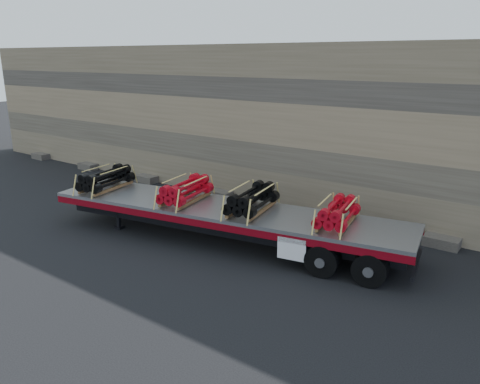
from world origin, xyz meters
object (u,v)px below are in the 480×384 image
object	(u,v)px
trailer	(223,224)
bundle_front	(106,179)
bundle_rear	(337,213)
bundle_midrear	(252,200)
bundle_midfront	(185,191)

from	to	relation	value
trailer	bundle_front	size ratio (longest dim) A/B	5.89
trailer	bundle_front	xyz separation A→B (m)	(-5.21, -0.93, 1.07)
bundle_front	bundle_rear	xyz separation A→B (m)	(9.26, 1.65, -0.03)
bundle_front	bundle_midrear	bearing A→B (deg)	0.00
trailer	bundle_midfront	distance (m)	1.87
bundle_midfront	bundle_rear	xyz separation A→B (m)	(5.57, 0.99, -0.03)
bundle_midfront	trailer	bearing A→B (deg)	-0.00
trailer	bundle_rear	xyz separation A→B (m)	(4.05, 0.72, 1.03)
trailer	bundle_midrear	world-z (taller)	bundle_midrear
bundle_midrear	trailer	bearing A→B (deg)	-180.00
bundle_midfront	bundle_front	bearing A→B (deg)	-180.00
trailer	bundle_midfront	world-z (taller)	bundle_midfront
trailer	bundle_midrear	distance (m)	1.57
trailer	bundle_midrear	bearing A→B (deg)	0.00
trailer	bundle_front	bearing A→B (deg)	180.00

